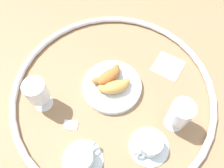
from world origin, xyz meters
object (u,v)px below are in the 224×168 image
(folded_napkin, at_px, (168,66))
(coffee_cup_near, at_px, (82,159))
(pastry_plate, at_px, (112,86))
(croissant_large, at_px, (115,87))
(juice_glass_left, at_px, (180,113))
(coffee_cup_far, at_px, (150,145))
(sugar_packet, at_px, (71,125))
(croissant_small, at_px, (108,76))
(juice_glass_right, at_px, (37,92))

(folded_napkin, bearing_deg, coffee_cup_near, -159.85)
(pastry_plate, relative_size, coffee_cup_near, 1.67)
(pastry_plate, xyz_separation_m, croissant_large, (-0.00, -0.02, 0.03))
(pastry_plate, height_order, juice_glass_left, juice_glass_left)
(coffee_cup_far, bearing_deg, sugar_packet, 135.47)
(coffee_cup_far, bearing_deg, folded_napkin, 43.59)
(croissant_large, bearing_deg, coffee_cup_far, -90.05)
(croissant_large, height_order, coffee_cup_near, croissant_large)
(coffee_cup_near, distance_m, coffee_cup_far, 0.22)
(croissant_large, distance_m, croissant_small, 0.06)
(coffee_cup_near, relative_size, coffee_cup_far, 1.00)
(sugar_packet, bearing_deg, coffee_cup_far, -8.78)
(croissant_small, bearing_deg, coffee_cup_near, -134.00)
(croissant_small, bearing_deg, croissant_large, -91.33)
(pastry_plate, relative_size, juice_glass_left, 1.62)
(coffee_cup_near, bearing_deg, pastry_plate, 41.83)
(pastry_plate, height_order, croissant_small, croissant_small)
(croissant_small, distance_m, folded_napkin, 0.26)
(folded_napkin, bearing_deg, sugar_packet, -174.90)
(croissant_small, xyz_separation_m, sugar_packet, (-0.20, -0.09, -0.04))
(croissant_small, bearing_deg, pastry_plate, -91.44)
(pastry_plate, bearing_deg, croissant_large, -91.19)
(coffee_cup_near, height_order, coffee_cup_far, same)
(juice_glass_left, xyz_separation_m, sugar_packet, (-0.32, 0.17, -0.09))
(croissant_small, height_order, folded_napkin, croissant_small)
(juice_glass_left, bearing_deg, croissant_large, 121.46)
(coffee_cup_near, bearing_deg, croissant_large, 38.03)
(croissant_large, bearing_deg, coffee_cup_near, -141.97)
(croissant_large, relative_size, coffee_cup_near, 0.98)
(juice_glass_left, distance_m, juice_glass_right, 0.48)
(pastry_plate, distance_m, juice_glass_left, 0.27)
(croissant_large, relative_size, juice_glass_right, 0.96)
(coffee_cup_far, height_order, folded_napkin, coffee_cup_far)
(croissant_small, height_order, coffee_cup_near, croissant_small)
(pastry_plate, distance_m, folded_napkin, 0.25)
(coffee_cup_far, distance_m, sugar_packet, 0.28)
(croissant_large, relative_size, sugar_packet, 2.68)
(coffee_cup_near, relative_size, folded_napkin, 1.24)
(pastry_plate, xyz_separation_m, croissant_small, (0.00, 0.03, 0.03))
(juice_glass_left, bearing_deg, folded_napkin, 59.30)
(coffee_cup_near, xyz_separation_m, juice_glass_right, (-0.04, 0.25, 0.07))
(croissant_small, bearing_deg, sugar_packet, -155.42)
(coffee_cup_near, xyz_separation_m, folded_napkin, (0.46, 0.17, -0.02))
(juice_glass_left, xyz_separation_m, juice_glass_right, (-0.38, 0.29, 0.00))
(coffee_cup_near, bearing_deg, coffee_cup_far, -17.70)
(folded_napkin, bearing_deg, juice_glass_left, -120.70)
(coffee_cup_far, bearing_deg, croissant_small, 89.71)
(pastry_plate, xyz_separation_m, juice_glass_right, (-0.25, 0.06, 0.08))
(folded_napkin, bearing_deg, croissant_small, 168.11)
(sugar_packet, bearing_deg, croissant_large, 46.24)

